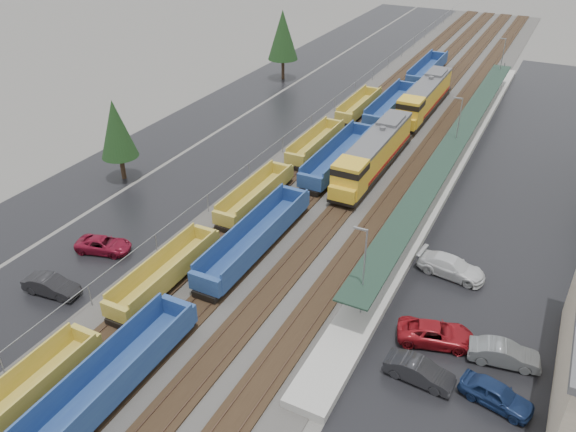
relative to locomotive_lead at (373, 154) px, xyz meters
name	(u,v)px	position (x,y,z in m)	size (l,w,h in m)	color
ballast_strip	(399,122)	(-2.00, 16.54, -2.37)	(20.00, 160.00, 0.08)	#302D2B
trackbed	(399,121)	(-2.00, 16.54, -2.25)	(14.60, 160.00, 0.22)	black
west_parking_lot	(300,105)	(-17.00, 16.54, -2.40)	(10.00, 160.00, 0.02)	black
west_road	(241,95)	(-27.00, 16.54, -2.40)	(9.00, 160.00, 0.02)	black
east_commuter_lot	(539,182)	(17.00, 6.54, -2.40)	(16.00, 100.00, 0.02)	black
station_platform	(453,159)	(7.50, 6.55, -1.67)	(3.00, 80.00, 8.00)	#9E9B93
chainlink_fence	(331,103)	(-11.50, 14.98, -0.80)	(0.08, 160.04, 2.02)	gray
tree_west_near	(116,129)	(-24.00, -13.46, 3.41)	(3.96, 3.96, 9.00)	#332316
tree_west_far	(283,35)	(-25.00, 26.54, 4.72)	(4.84, 4.84, 11.00)	#332316
locomotive_lead	(373,154)	(0.00, 0.00, 0.00)	(3.03, 19.94, 4.51)	black
locomotive_trail	(424,98)	(0.00, 21.00, 0.00)	(3.03, 19.94, 4.51)	black
well_string_yellow	(216,230)	(-8.00, -19.33, -1.30)	(2.47, 85.03, 2.19)	#A5942D
well_string_blue	(303,192)	(-4.00, -9.49, -1.16)	(2.85, 111.73, 2.53)	navy
parked_car_west_b	(51,286)	(-15.40, -31.70, -1.63)	(4.68, 1.63, 1.54)	black
parked_car_west_c	(104,245)	(-15.92, -25.30, -1.73)	(4.87, 2.25, 1.35)	maroon
parked_car_east_a	(419,371)	(13.05, -27.29, -1.64)	(4.62, 1.61, 1.52)	black
parked_car_east_b	(436,334)	(13.11, -23.27, -1.65)	(5.41, 2.49, 1.50)	maroon
parked_car_east_c	(451,267)	(12.25, -14.82, -1.59)	(5.61, 2.28, 1.63)	silver
parked_car_east_d	(496,395)	(17.88, -27.01, -1.62)	(4.59, 1.85, 1.56)	navy
parked_car_east_e	(504,354)	(17.76, -23.17, -1.63)	(4.73, 1.65, 1.56)	slate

